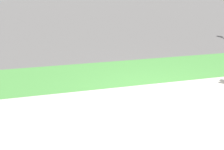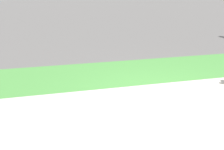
{
  "view_description": "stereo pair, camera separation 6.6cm",
  "coord_description": "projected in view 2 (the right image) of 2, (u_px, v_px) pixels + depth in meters",
  "views": [
    {
      "loc": [
        -2.14,
        -3.59,
        2.39
      ],
      "look_at": [
        -1.0,
        1.21,
        0.4
      ],
      "focal_mm": 35.0,
      "sensor_mm": 36.0,
      "label": 1
    },
    {
      "loc": [
        -2.08,
        -3.61,
        2.39
      ],
      "look_at": [
        -1.0,
        1.21,
        0.4
      ],
      "focal_mm": 35.0,
      "sensor_mm": 36.0,
      "label": 2
    }
  ],
  "objects": [
    {
      "name": "ground_plane",
      "position": [
        171.0,
        110.0,
        4.58
      ],
      "size": [
        120.0,
        120.0,
        0.0
      ],
      "primitive_type": "plane",
      "color": "#5B5956"
    },
    {
      "name": "sidewalk_pavement",
      "position": [
        171.0,
        110.0,
        4.58
      ],
      "size": [
        18.0,
        2.57,
        0.01
      ],
      "primitive_type": "cube",
      "color": "#BCB7AD",
      "rests_on": "ground"
    },
    {
      "name": "grass_verge",
      "position": [
        136.0,
        71.0,
        6.69
      ],
      "size": [
        18.0,
        2.1,
        0.01
      ],
      "primitive_type": "cube",
      "color": "#47893D",
      "rests_on": "ground"
    }
  ]
}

